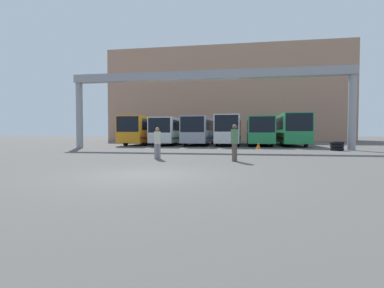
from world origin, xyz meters
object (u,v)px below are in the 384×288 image
at_px(bus_slot_3, 229,129).
at_px(tire_stack, 337,146).
at_px(bus_slot_2, 200,129).
at_px(pedestrian_mid_left, 235,142).
at_px(pedestrian_near_right, 157,142).
at_px(bus_slot_0, 144,129).
at_px(traffic_cone, 258,146).
at_px(bus_slot_5, 289,128).
at_px(bus_slot_1, 172,130).
at_px(bus_slot_4, 259,130).

relative_size(bus_slot_3, tire_stack, 9.89).
height_order(bus_slot_2, pedestrian_mid_left, bus_slot_2).
height_order(bus_slot_3, pedestrian_near_right, bus_slot_3).
bearing_deg(bus_slot_0, tire_stack, -24.38).
xyz_separation_m(bus_slot_2, pedestrian_mid_left, (4.48, -19.09, -0.81)).
xyz_separation_m(pedestrian_mid_left, traffic_cone, (1.68, 11.48, -0.68)).
bearing_deg(tire_stack, bus_slot_5, 103.14).
distance_m(bus_slot_1, bus_slot_4, 9.89).
height_order(bus_slot_1, pedestrian_near_right, bus_slot_1).
distance_m(bus_slot_3, pedestrian_near_right, 18.32).
height_order(bus_slot_5, traffic_cone, bus_slot_5).
height_order(bus_slot_3, pedestrian_mid_left, bus_slot_3).
xyz_separation_m(pedestrian_mid_left, tire_stack, (7.62, 10.13, -0.60)).
height_order(pedestrian_near_right, pedestrian_mid_left, pedestrian_mid_left).
xyz_separation_m(bus_slot_1, bus_slot_3, (6.57, -0.15, 0.12)).
distance_m(bus_slot_4, bus_slot_5, 3.29).
bearing_deg(bus_slot_5, tire_stack, -76.86).
bearing_deg(traffic_cone, bus_slot_2, 128.98).
distance_m(bus_slot_5, tire_stack, 9.99).
relative_size(bus_slot_1, pedestrian_near_right, 6.28).
xyz_separation_m(bus_slot_0, bus_slot_5, (16.43, 1.15, 0.08)).
bearing_deg(bus_slot_0, traffic_cone, -29.18).
bearing_deg(bus_slot_1, tire_stack, -29.56).
xyz_separation_m(bus_slot_5, pedestrian_mid_left, (-5.38, -19.74, -0.92)).
xyz_separation_m(bus_slot_5, traffic_cone, (-3.70, -8.26, -1.61)).
relative_size(bus_slot_4, traffic_cone, 21.85).
bearing_deg(bus_slot_4, bus_slot_0, -175.46).
bearing_deg(tire_stack, pedestrian_mid_left, -126.96).
distance_m(pedestrian_near_right, tire_stack, 15.10).
bearing_deg(bus_slot_0, bus_slot_3, 0.69).
xyz_separation_m(bus_slot_1, traffic_cone, (9.44, -7.37, -1.43)).
distance_m(bus_slot_0, bus_slot_3, 9.86).
bearing_deg(pedestrian_near_right, tire_stack, 7.25).
height_order(bus_slot_4, pedestrian_mid_left, bus_slot_4).
xyz_separation_m(bus_slot_4, traffic_cone, (-0.41, -8.15, -1.45)).
relative_size(bus_slot_2, pedestrian_near_right, 6.56).
xyz_separation_m(bus_slot_2, tire_stack, (12.10, -8.96, -1.41)).
xyz_separation_m(bus_slot_1, pedestrian_mid_left, (7.77, -18.85, -0.75)).
bearing_deg(bus_slot_3, bus_slot_1, 178.73).
height_order(bus_slot_0, bus_slot_1, bus_slot_0).
distance_m(traffic_cone, tire_stack, 6.09).
distance_m(bus_slot_4, pedestrian_near_right, 19.99).
bearing_deg(pedestrian_mid_left, pedestrian_near_right, 99.66).
relative_size(pedestrian_near_right, traffic_cone, 3.03).
xyz_separation_m(bus_slot_0, bus_slot_4, (13.14, 1.04, -0.07)).
bearing_deg(tire_stack, traffic_cone, 167.19).
bearing_deg(bus_slot_5, bus_slot_3, -171.08).
relative_size(bus_slot_5, pedestrian_near_right, 7.33).
bearing_deg(bus_slot_0, bus_slot_5, 4.01).
xyz_separation_m(pedestrian_near_right, tire_stack, (11.74, 9.48, -0.53)).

